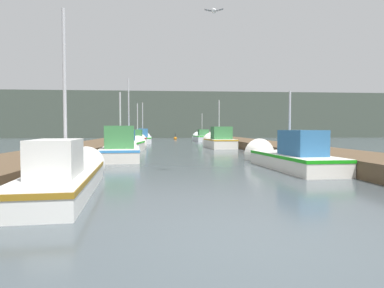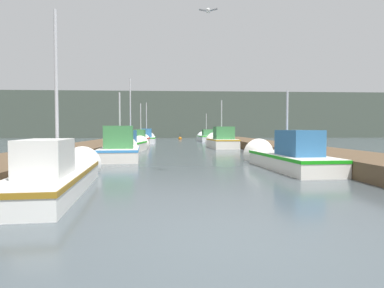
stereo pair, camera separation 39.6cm
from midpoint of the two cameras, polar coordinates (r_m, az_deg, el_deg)
ground_plane at (r=4.55m, az=9.88°, el=-15.97°), size 200.00×200.00×0.00m
dock_left at (r=20.80m, az=-16.96°, el=-0.84°), size 2.89×40.00×0.52m
dock_right at (r=21.36m, az=15.09°, el=-0.73°), size 2.89×40.00×0.52m
distant_shore_ridge at (r=62.51m, az=-2.67°, el=4.62°), size 120.00×16.00×7.45m
fishing_boat_0 at (r=9.00m, az=-19.71°, el=-4.53°), size 1.82×6.43×4.58m
fishing_boat_1 at (r=13.29m, az=15.81°, el=-1.98°), size 1.89×6.10×3.27m
fishing_boat_2 at (r=16.70m, az=-11.18°, el=-0.95°), size 2.07×4.75×3.69m
fishing_boat_3 at (r=22.34m, az=-9.53°, el=-0.09°), size 1.91×6.50×4.95m
fishing_boat_4 at (r=26.42m, az=5.24°, el=0.49°), size 2.00×5.00×4.10m
fishing_boat_5 at (r=29.91m, az=-8.13°, el=0.63°), size 1.42×4.85×3.93m
fishing_boat_6 at (r=34.64m, az=-7.25°, el=0.86°), size 1.85×4.74×4.57m
fishing_boat_7 at (r=40.10m, az=2.61°, el=1.09°), size 1.87×5.86×3.68m
mooring_piling_0 at (r=36.81m, az=-8.85°, el=1.01°), size 0.29×0.29×0.97m
mooring_piling_1 at (r=32.92m, az=-9.60°, el=1.04°), size 0.30×0.30×1.20m
mooring_piling_2 at (r=42.35m, az=4.00°, el=1.30°), size 0.31×0.31×1.07m
channel_buoy at (r=47.02m, az=-1.76°, el=0.93°), size 0.46×0.46×0.96m
seagull_lead at (r=10.70m, az=3.83°, el=21.31°), size 0.56×0.30×0.12m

